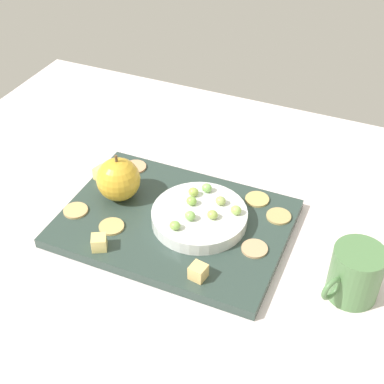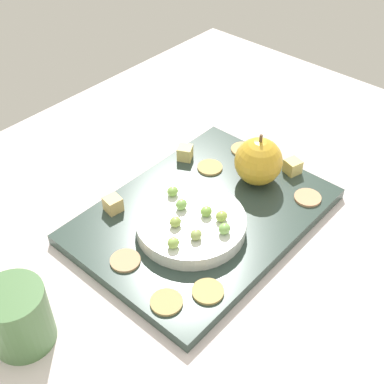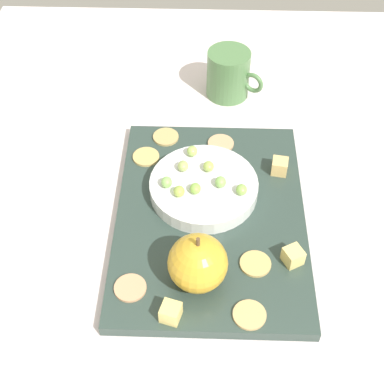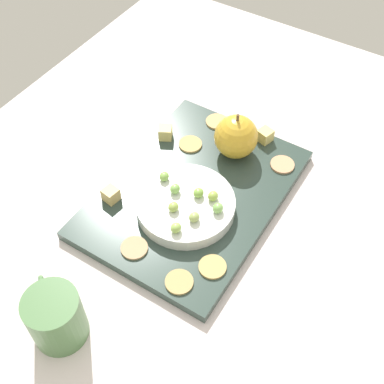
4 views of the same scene
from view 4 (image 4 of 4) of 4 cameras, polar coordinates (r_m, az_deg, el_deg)
The scene contains 23 objects.
table at distance 88.29cm, azimuth 0.01°, elevation -2.37°, with size 118.25×92.92×3.08cm, color silver.
platter at distance 87.88cm, azimuth 0.14°, elevation -0.15°, with size 38.46×27.77×1.79cm, color #2E4039.
serving_dish at distance 83.69cm, azimuth -0.67°, elevation -1.49°, with size 16.40×16.40×2.27cm, color silver.
apple_whole at distance 90.73cm, azimuth 4.96°, elevation 6.20°, with size 7.85×7.85×7.85cm, color gold.
apple_stem at distance 87.63cm, azimuth 5.16°, elevation 8.31°, with size 0.50×0.50×1.20cm, color brown.
cheese_cube_0 at distance 95.49cm, azimuth 8.20°, elevation 6.31°, with size 2.41×2.41×2.41cm, color #EBD375.
cheese_cube_1 at distance 86.10cm, azimuth -9.09°, elevation -0.27°, with size 2.41×2.41×2.41cm, color #EAC173.
cheese_cube_2 at distance 95.21cm, azimuth -3.01°, elevation 6.69°, with size 2.41×2.41×2.41cm, color #E3CF76.
cracker_0 at distance 92.22cm, azimuth 10.10°, elevation 3.05°, with size 4.30×4.30×0.40cm, color tan.
cracker_1 at distance 80.47cm, azimuth -6.49°, elevation -6.25°, with size 4.30×4.30×0.40cm, color tan.
cracker_2 at distance 94.32cm, azimuth -0.18°, elevation 5.39°, with size 4.30×4.30×0.40cm, color tan.
cracker_3 at distance 76.87cm, azimuth -1.45°, elevation -10.05°, with size 4.30×4.30×0.40cm, color tan.
cracker_4 at distance 98.82cm, azimuth 2.81°, elevation 7.89°, with size 4.30×4.30×0.40cm, color tan.
cracker_5 at distance 78.22cm, azimuth 2.31°, elevation -8.38°, with size 4.30×4.30×0.40cm, color tan.
grape_0 at distance 83.13cm, azimuth 0.89°, elevation 0.11°, with size 1.82×1.64×1.51cm, color #88BA4D.
grape_1 at distance 78.63cm, azimuth -1.82°, elevation -4.04°, with size 1.82×1.64×1.61cm, color #9DC45B.
grape_2 at distance 83.40cm, azimuth -1.92°, elevation 0.36°, with size 1.82×1.64×1.63cm, color #88BF5D.
grape_3 at distance 81.12cm, azimuth -2.11°, elevation -1.70°, with size 1.82×1.64×1.51cm, color #9BB652.
grape_4 at distance 80.98cm, azimuth 2.92°, elevation -1.82°, with size 1.82×1.64×1.61cm, color #87BF5F.
grape_5 at distance 85.21cm, azimuth -3.23°, elevation 1.66°, with size 1.82×1.64×1.47cm, color #88B953.
grape_6 at distance 79.85cm, azimuth 0.25°, elevation -2.84°, with size 1.82×1.64×1.51cm, color #9EB460.
grape_7 at distance 82.51cm, azimuth 2.37°, elevation -0.46°, with size 1.82×1.64×1.54cm, color #9BB74C.
cup at distance 73.96cm, azimuth -15.04°, elevation -13.39°, with size 7.84×10.21×8.83cm.
Camera 4 is at (-45.04, -28.04, 72.11)cm, focal length 47.56 mm.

